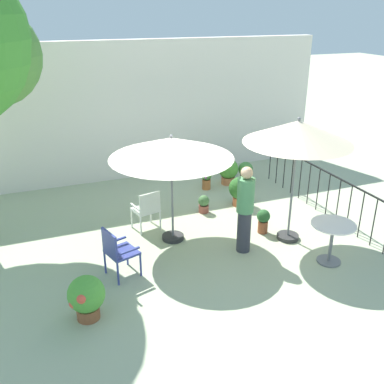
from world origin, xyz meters
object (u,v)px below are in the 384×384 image
potted_plant_3 (228,170)px  potted_plant_4 (263,220)px  patio_umbrella_0 (171,149)px  patio_chair_0 (117,250)px  patio_chair_1 (147,208)px  potted_plant_1 (86,296)px  patio_umbrella_1 (298,133)px  cafe_table_0 (332,236)px  potted_plant_0 (246,171)px  standing_person (245,209)px  potted_plant_2 (240,190)px  potted_plant_6 (207,179)px  potted_plant_5 (204,203)px

potted_plant_3 → potted_plant_4: 2.76m
patio_umbrella_0 → patio_chair_0: size_ratio=2.58×
patio_chair_1 → potted_plant_1: 2.88m
patio_umbrella_1 → cafe_table_0: 1.95m
patio_umbrella_0 → potted_plant_0: 3.95m
standing_person → potted_plant_3: bearing=69.4°
patio_umbrella_0 → cafe_table_0: (2.39, -1.84, -1.36)m
potted_plant_2 → standing_person: 2.13m
patio_umbrella_0 → patio_chair_1: patio_umbrella_0 is taller
potted_plant_0 → potted_plant_6: potted_plant_0 is taller
potted_plant_6 → cafe_table_0: bearing=-79.5°
potted_plant_5 → potted_plant_0: bearing=37.3°
potted_plant_5 → patio_chair_0: bearing=-141.9°
patio_chair_0 → potted_plant_1: patio_chair_0 is taller
patio_chair_0 → potted_plant_6: 4.27m
patio_umbrella_1 → potted_plant_5: (-1.11, 1.75, -1.98)m
patio_umbrella_1 → cafe_table_0: (0.22, -1.03, -1.65)m
patio_chair_1 → potted_plant_0: bearing=28.5°
potted_plant_0 → potted_plant_6: bearing=-175.0°
patio_chair_1 → potted_plant_2: size_ratio=1.27×
patio_umbrella_1 → standing_person: patio_umbrella_1 is taller
patio_umbrella_1 → patio_chair_0: (-3.47, -0.10, -1.66)m
potted_plant_2 → potted_plant_4: (-0.16, -1.38, -0.10)m
potted_plant_0 → potted_plant_5: potted_plant_0 is taller
patio_umbrella_1 → patio_chair_1: patio_umbrella_1 is taller
potted_plant_2 → potted_plant_5: size_ratio=1.70×
cafe_table_0 → patio_chair_0: bearing=165.9°
cafe_table_0 → potted_plant_6: 4.09m
potted_plant_1 → standing_person: 3.25m
patio_umbrella_1 → potted_plant_3: size_ratio=3.63×
patio_umbrella_1 → patio_chair_0: bearing=-178.4°
potted_plant_2 → standing_person: bearing=-114.9°
patio_chair_1 → potted_plant_3: 3.21m
potted_plant_1 → standing_person: (3.08, 0.93, 0.49)m
potted_plant_3 → standing_person: 3.46m
cafe_table_0 → potted_plant_5: (-1.33, 2.77, -0.33)m
potted_plant_3 → potted_plant_4: size_ratio=1.33×
potted_plant_1 → potted_plant_2: size_ratio=1.02×
patio_umbrella_0 → standing_person: size_ratio=1.38×
potted_plant_2 → potted_plant_6: potted_plant_2 is taller
potted_plant_0 → standing_person: 3.65m
cafe_table_0 → potted_plant_5: cafe_table_0 is taller
patio_umbrella_0 → patio_umbrella_1: size_ratio=0.95×
potted_plant_2 → potted_plant_1: bearing=-144.5°
patio_chair_0 → potted_plant_3: bearing=41.7°
potted_plant_1 → potted_plant_2: (3.95, 2.81, 0.00)m
potted_plant_5 → patio_umbrella_0: bearing=-138.5°
cafe_table_0 → potted_plant_3: cafe_table_0 is taller
potted_plant_6 → patio_chair_1: bearing=-141.1°
patio_chair_1 → potted_plant_6: size_ratio=1.79×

